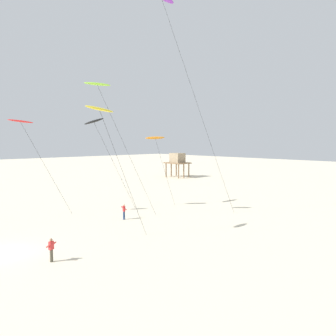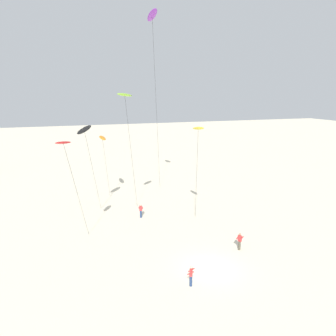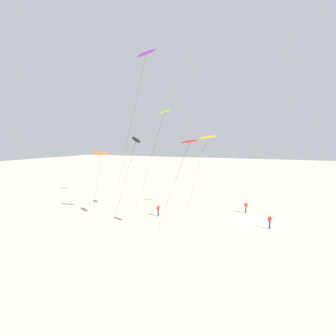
{
  "view_description": "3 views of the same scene",
  "coord_description": "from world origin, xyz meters",
  "px_view_note": "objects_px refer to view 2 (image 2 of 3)",
  "views": [
    {
      "loc": [
        26.05,
        -7.17,
        8.44
      ],
      "look_at": [
        2.46,
        14.73,
        5.73
      ],
      "focal_mm": 35.29,
      "sensor_mm": 36.0,
      "label": 1
    },
    {
      "loc": [
        -11.39,
        -22.0,
        14.45
      ],
      "look_at": [
        1.57,
        15.02,
        5.29
      ],
      "focal_mm": 34.44,
      "sensor_mm": 36.0,
      "label": 2
    },
    {
      "loc": [
        -39.45,
        -4.69,
        10.69
      ],
      "look_at": [
        -2.6,
        11.47,
        6.84
      ],
      "focal_mm": 31.98,
      "sensor_mm": 36.0,
      "label": 3
    }
  ],
  "objects_px": {
    "kite_red": "(64,144)",
    "kite_orange": "(102,138)",
    "kite_flyer_middle": "(141,210)",
    "kite_flyer_nearest": "(191,275)",
    "kite_flyer_furthest": "(240,241)",
    "kite_purple": "(152,17)",
    "kite_black": "(84,130)",
    "kite_yellow": "(198,129)",
    "kite_lime": "(125,96)"
  },
  "relations": [
    {
      "from": "kite_red",
      "to": "kite_orange",
      "type": "bearing_deg",
      "value": 70.54
    },
    {
      "from": "kite_red",
      "to": "kite_flyer_middle",
      "type": "relative_size",
      "value": 6.43
    },
    {
      "from": "kite_red",
      "to": "kite_flyer_nearest",
      "type": "height_order",
      "value": "kite_red"
    },
    {
      "from": "kite_flyer_middle",
      "to": "kite_flyer_furthest",
      "type": "bearing_deg",
      "value": -58.29
    },
    {
      "from": "kite_purple",
      "to": "kite_red",
      "type": "xyz_separation_m",
      "value": [
        -10.88,
        -10.58,
        -12.55
      ]
    },
    {
      "from": "kite_flyer_middle",
      "to": "kite_black",
      "type": "bearing_deg",
      "value": 179.23
    },
    {
      "from": "kite_red",
      "to": "kite_yellow",
      "type": "relative_size",
      "value": 0.94
    },
    {
      "from": "kite_red",
      "to": "kite_orange",
      "type": "height_order",
      "value": "kite_red"
    },
    {
      "from": "kite_yellow",
      "to": "kite_black",
      "type": "bearing_deg",
      "value": 151.96
    },
    {
      "from": "kite_red",
      "to": "kite_flyer_nearest",
      "type": "relative_size",
      "value": 6.43
    },
    {
      "from": "kite_yellow",
      "to": "kite_lime",
      "type": "xyz_separation_m",
      "value": [
        -6.54,
        3.77,
        3.2
      ]
    },
    {
      "from": "kite_flyer_furthest",
      "to": "kite_black",
      "type": "bearing_deg",
      "value": 139.09
    },
    {
      "from": "kite_lime",
      "to": "kite_flyer_middle",
      "type": "relative_size",
      "value": 8.7
    },
    {
      "from": "kite_purple",
      "to": "kite_red",
      "type": "height_order",
      "value": "kite_purple"
    },
    {
      "from": "kite_orange",
      "to": "kite_flyer_middle",
      "type": "distance_m",
      "value": 11.04
    },
    {
      "from": "kite_red",
      "to": "kite_flyer_nearest",
      "type": "bearing_deg",
      "value": -41.16
    },
    {
      "from": "kite_red",
      "to": "kite_lime",
      "type": "distance_m",
      "value": 9.33
    },
    {
      "from": "kite_flyer_nearest",
      "to": "kite_flyer_middle",
      "type": "height_order",
      "value": "same"
    },
    {
      "from": "kite_yellow",
      "to": "kite_flyer_middle",
      "type": "distance_m",
      "value": 12.38
    },
    {
      "from": "kite_purple",
      "to": "kite_yellow",
      "type": "bearing_deg",
      "value": -76.64
    },
    {
      "from": "kite_flyer_nearest",
      "to": "kite_flyer_furthest",
      "type": "xyz_separation_m",
      "value": [
        6.64,
        3.87,
        0.0
      ]
    },
    {
      "from": "kite_red",
      "to": "kite_flyer_nearest",
      "type": "xyz_separation_m",
      "value": [
        8.38,
        -7.32,
        -9.48
      ]
    },
    {
      "from": "kite_yellow",
      "to": "kite_flyer_nearest",
      "type": "relative_size",
      "value": 6.81
    },
    {
      "from": "kite_yellow",
      "to": "kite_lime",
      "type": "distance_m",
      "value": 8.21
    },
    {
      "from": "kite_purple",
      "to": "kite_orange",
      "type": "bearing_deg",
      "value": 145.12
    },
    {
      "from": "kite_yellow",
      "to": "kite_lime",
      "type": "relative_size",
      "value": 0.78
    },
    {
      "from": "kite_flyer_nearest",
      "to": "kite_flyer_furthest",
      "type": "bearing_deg",
      "value": 30.28
    },
    {
      "from": "kite_yellow",
      "to": "kite_lime",
      "type": "height_order",
      "value": "kite_lime"
    },
    {
      "from": "kite_red",
      "to": "kite_flyer_furthest",
      "type": "bearing_deg",
      "value": -12.93
    },
    {
      "from": "kite_flyer_nearest",
      "to": "kite_flyer_middle",
      "type": "relative_size",
      "value": 1.0
    },
    {
      "from": "kite_red",
      "to": "kite_black",
      "type": "distance_m",
      "value": 7.89
    },
    {
      "from": "kite_flyer_nearest",
      "to": "kite_yellow",
      "type": "bearing_deg",
      "value": 63.58
    },
    {
      "from": "kite_purple",
      "to": "kite_flyer_furthest",
      "type": "xyz_separation_m",
      "value": [
        4.13,
        -14.03,
        -22.03
      ]
    },
    {
      "from": "kite_orange",
      "to": "kite_purple",
      "type": "bearing_deg",
      "value": -34.88
    },
    {
      "from": "kite_flyer_middle",
      "to": "kite_purple",
      "type": "bearing_deg",
      "value": 50.33
    },
    {
      "from": "kite_lime",
      "to": "kite_purple",
      "type": "bearing_deg",
      "value": 47.75
    },
    {
      "from": "kite_black",
      "to": "kite_flyer_furthest",
      "type": "relative_size",
      "value": 6.7
    },
    {
      "from": "kite_purple",
      "to": "kite_orange",
      "type": "height_order",
      "value": "kite_purple"
    },
    {
      "from": "kite_yellow",
      "to": "kite_black",
      "type": "height_order",
      "value": "kite_yellow"
    },
    {
      "from": "kite_orange",
      "to": "kite_flyer_middle",
      "type": "xyz_separation_m",
      "value": [
        3.13,
        -7.13,
        -7.82
      ]
    },
    {
      "from": "kite_red",
      "to": "kite_flyer_nearest",
      "type": "distance_m",
      "value": 14.62
    },
    {
      "from": "kite_yellow",
      "to": "kite_orange",
      "type": "distance_m",
      "value": 15.06
    },
    {
      "from": "kite_yellow",
      "to": "kite_flyer_middle",
      "type": "height_order",
      "value": "kite_yellow"
    },
    {
      "from": "kite_black",
      "to": "kite_purple",
      "type": "bearing_deg",
      "value": 19.7
    },
    {
      "from": "kite_orange",
      "to": "kite_flyer_nearest",
      "type": "xyz_separation_m",
      "value": [
        3.22,
        -21.9,
        -7.82
      ]
    },
    {
      "from": "kite_black",
      "to": "kite_flyer_furthest",
      "type": "height_order",
      "value": "kite_black"
    },
    {
      "from": "kite_yellow",
      "to": "kite_flyer_nearest",
      "type": "bearing_deg",
      "value": -116.42
    },
    {
      "from": "kite_lime",
      "to": "kite_black",
      "type": "height_order",
      "value": "kite_lime"
    },
    {
      "from": "kite_yellow",
      "to": "kite_flyer_furthest",
      "type": "height_order",
      "value": "kite_yellow"
    },
    {
      "from": "kite_lime",
      "to": "kite_flyer_middle",
      "type": "bearing_deg",
      "value": 43.7
    }
  ]
}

